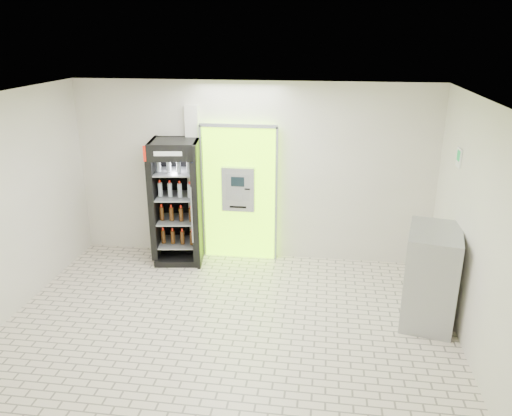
# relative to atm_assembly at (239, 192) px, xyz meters

# --- Properties ---
(ground) EXTENTS (6.00, 6.00, 0.00)m
(ground) POSITION_rel_atm_assembly_xyz_m (0.20, -2.41, -1.17)
(ground) COLOR beige
(ground) RESTS_ON ground
(room_shell) EXTENTS (6.00, 6.00, 6.00)m
(room_shell) POSITION_rel_atm_assembly_xyz_m (0.20, -2.41, 0.67)
(room_shell) COLOR silver
(room_shell) RESTS_ON ground
(atm_assembly) EXTENTS (1.30, 0.24, 2.33)m
(atm_assembly) POSITION_rel_atm_assembly_xyz_m (0.00, 0.00, 0.00)
(atm_assembly) COLOR #86EA08
(atm_assembly) RESTS_ON ground
(pillar) EXTENTS (0.22, 0.11, 2.60)m
(pillar) POSITION_rel_atm_assembly_xyz_m (-0.78, 0.04, 0.13)
(pillar) COLOR silver
(pillar) RESTS_ON ground
(beverage_cooler) EXTENTS (0.87, 0.82, 2.08)m
(beverage_cooler) POSITION_rel_atm_assembly_xyz_m (-1.00, -0.26, -0.17)
(beverage_cooler) COLOR black
(beverage_cooler) RESTS_ON ground
(steel_cabinet) EXTENTS (0.84, 1.09, 1.30)m
(steel_cabinet) POSITION_rel_atm_assembly_xyz_m (2.86, -1.67, -0.52)
(steel_cabinet) COLOR #9B9DA2
(steel_cabinet) RESTS_ON ground
(exit_sign) EXTENTS (0.02, 0.22, 0.26)m
(exit_sign) POSITION_rel_atm_assembly_xyz_m (3.19, -1.01, 0.95)
(exit_sign) COLOR white
(exit_sign) RESTS_ON room_shell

